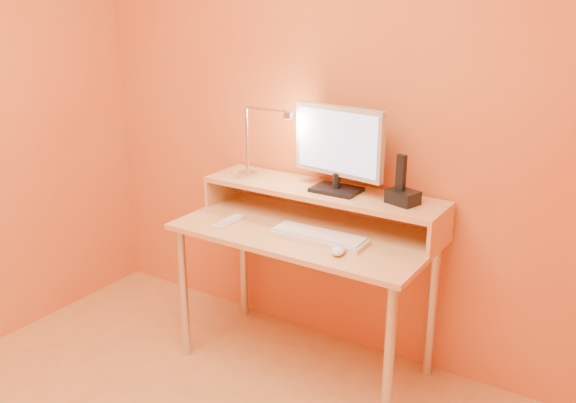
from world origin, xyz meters
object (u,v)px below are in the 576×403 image
Objects in this scene: mouse at (338,250)px; remote_control at (229,222)px; phone_dock at (403,197)px; lamp_base at (248,175)px; monitor_panel at (339,141)px; keyboard at (319,237)px.

mouse is 0.54× the size of remote_control.
phone_dock is at bearing 44.44° from mouse.
lamp_base is at bearing 103.54° from remote_control.
monitor_panel is 0.64m from remote_control.
phone_dock is 0.39m from mouse.
phone_dock reaches higher than keyboard.
phone_dock is (0.33, -0.01, -0.21)m from monitor_panel.
lamp_base is at bearing -167.46° from monitor_panel.
remote_control is (-0.60, 0.04, -0.01)m from mouse.
remote_control is (-0.42, -0.29, -0.39)m from monitor_panel.
lamp_base is 0.95× the size of mouse.
monitor_panel is 4.51× the size of mouse.
mouse is (0.15, -0.09, 0.01)m from keyboard.
phone_dock is (0.82, 0.03, 0.02)m from lamp_base.
phone_dock is 0.67× the size of remote_control.
monitor_panel is 0.54m from lamp_base.
phone_dock reaches higher than mouse.
remote_control is at bearing -143.57° from phone_dock.
monitor_panel is at bearing 4.66° from lamp_base.
remote_control is (-0.75, -0.28, -0.18)m from phone_dock.
lamp_base is 0.51× the size of remote_control.
monitor_panel is 0.53m from mouse.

